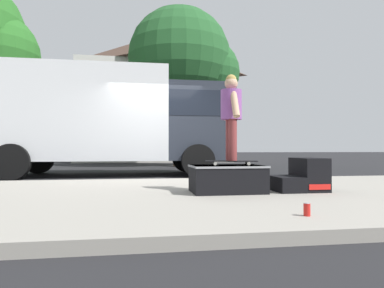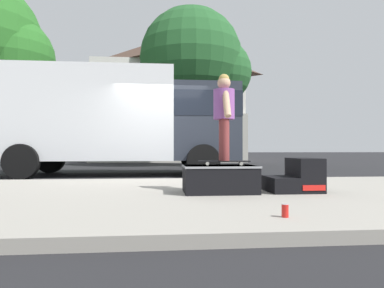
{
  "view_description": "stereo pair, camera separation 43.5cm",
  "coord_description": "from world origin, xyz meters",
  "px_view_note": "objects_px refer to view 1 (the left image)",
  "views": [
    {
      "loc": [
        -0.49,
        -8.05,
        0.77
      ],
      "look_at": [
        0.6,
        -1.17,
        0.87
      ],
      "focal_mm": 32.05,
      "sensor_mm": 36.0,
      "label": 1
    },
    {
      "loc": [
        -0.06,
        -8.11,
        0.77
      ],
      "look_at": [
        0.6,
        -1.17,
        0.87
      ],
      "focal_mm": 32.05,
      "sensor_mm": 36.0,
      "label": 2
    }
  ],
  "objects_px": {
    "skate_box": "(227,178)",
    "skater_kid": "(231,110)",
    "soda_can": "(307,209)",
    "skateboard": "(231,161)",
    "box_truck": "(113,117)",
    "kicker_ramp": "(302,177)",
    "street_tree_neighbour": "(185,62)"
  },
  "relations": [
    {
      "from": "skate_box",
      "to": "skater_kid",
      "type": "xyz_separation_m",
      "value": [
        0.08,
        0.03,
        1.03
      ]
    },
    {
      "from": "skater_kid",
      "to": "soda_can",
      "type": "bearing_deg",
      "value": -83.44
    },
    {
      "from": "skate_box",
      "to": "skateboard",
      "type": "relative_size",
      "value": 1.35
    },
    {
      "from": "skate_box",
      "to": "skater_kid",
      "type": "height_order",
      "value": "skater_kid"
    },
    {
      "from": "soda_can",
      "to": "skateboard",
      "type": "bearing_deg",
      "value": 96.56
    },
    {
      "from": "skater_kid",
      "to": "box_truck",
      "type": "xyz_separation_m",
      "value": [
        -2.12,
        5.22,
        0.34
      ]
    },
    {
      "from": "skater_kid",
      "to": "box_truck",
      "type": "relative_size",
      "value": 0.19
    },
    {
      "from": "kicker_ramp",
      "to": "box_truck",
      "type": "bearing_deg",
      "value": 121.63
    },
    {
      "from": "kicker_ramp",
      "to": "skater_kid",
      "type": "height_order",
      "value": "skater_kid"
    },
    {
      "from": "street_tree_neighbour",
      "to": "skater_kid",
      "type": "bearing_deg",
      "value": -93.96
    },
    {
      "from": "skate_box",
      "to": "kicker_ramp",
      "type": "bearing_deg",
      "value": -0.02
    },
    {
      "from": "soda_can",
      "to": "box_truck",
      "type": "height_order",
      "value": "box_truck"
    },
    {
      "from": "skate_box",
      "to": "kicker_ramp",
      "type": "distance_m",
      "value": 1.2
    },
    {
      "from": "kicker_ramp",
      "to": "skateboard",
      "type": "bearing_deg",
      "value": 178.24
    },
    {
      "from": "kicker_ramp",
      "to": "skater_kid",
      "type": "xyz_separation_m",
      "value": [
        -1.12,
        0.03,
        1.03
      ]
    },
    {
      "from": "skateboard",
      "to": "box_truck",
      "type": "height_order",
      "value": "box_truck"
    },
    {
      "from": "soda_can",
      "to": "box_truck",
      "type": "bearing_deg",
      "value": 108.12
    },
    {
      "from": "box_truck",
      "to": "street_tree_neighbour",
      "type": "bearing_deg",
      "value": 59.5
    },
    {
      "from": "skateboard",
      "to": "soda_can",
      "type": "relative_size",
      "value": 6.36
    },
    {
      "from": "skateboard",
      "to": "skater_kid",
      "type": "relative_size",
      "value": 0.61
    },
    {
      "from": "skater_kid",
      "to": "kicker_ramp",
      "type": "bearing_deg",
      "value": -1.76
    },
    {
      "from": "skate_box",
      "to": "skateboard",
      "type": "height_order",
      "value": "skateboard"
    },
    {
      "from": "skate_box",
      "to": "street_tree_neighbour",
      "type": "relative_size",
      "value": 0.15
    },
    {
      "from": "skater_kid",
      "to": "street_tree_neighbour",
      "type": "xyz_separation_m",
      "value": [
        0.69,
        9.99,
        3.27
      ]
    },
    {
      "from": "skate_box",
      "to": "skateboard",
      "type": "bearing_deg",
      "value": 24.35
    },
    {
      "from": "kicker_ramp",
      "to": "soda_can",
      "type": "relative_size",
      "value": 6.12
    },
    {
      "from": "soda_can",
      "to": "street_tree_neighbour",
      "type": "distance_m",
      "value": 12.72
    },
    {
      "from": "skateboard",
      "to": "street_tree_neighbour",
      "type": "height_order",
      "value": "street_tree_neighbour"
    },
    {
      "from": "box_truck",
      "to": "street_tree_neighbour",
      "type": "height_order",
      "value": "street_tree_neighbour"
    },
    {
      "from": "soda_can",
      "to": "box_truck",
      "type": "xyz_separation_m",
      "value": [
        -2.34,
        7.14,
        1.52
      ]
    },
    {
      "from": "skateboard",
      "to": "box_truck",
      "type": "relative_size",
      "value": 0.12
    },
    {
      "from": "street_tree_neighbour",
      "to": "skateboard",
      "type": "bearing_deg",
      "value": -93.96
    }
  ]
}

